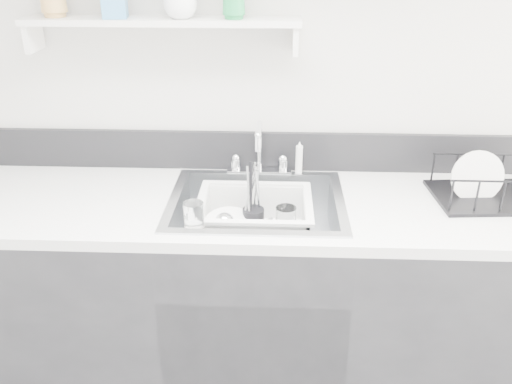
{
  "coord_description": "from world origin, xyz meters",
  "views": [
    {
      "loc": [
        0.07,
        -0.58,
        1.8
      ],
      "look_at": [
        0.0,
        1.14,
        0.98
      ],
      "focal_mm": 38.0,
      "sensor_mm": 36.0,
      "label": 1
    }
  ],
  "objects_px": {
    "sink": "(257,222)",
    "wash_tub": "(254,220)",
    "counter_run": "(257,303)",
    "dish_rack": "(490,182)"
  },
  "relations": [
    {
      "from": "sink",
      "to": "wash_tub",
      "type": "bearing_deg",
      "value": 127.96
    },
    {
      "from": "counter_run",
      "to": "dish_rack",
      "type": "height_order",
      "value": "dish_rack"
    },
    {
      "from": "sink",
      "to": "dish_rack",
      "type": "distance_m",
      "value": 0.86
    },
    {
      "from": "sink",
      "to": "wash_tub",
      "type": "relative_size",
      "value": 1.51
    },
    {
      "from": "counter_run",
      "to": "wash_tub",
      "type": "xyz_separation_m",
      "value": [
        -0.01,
        0.01,
        0.37
      ]
    },
    {
      "from": "wash_tub",
      "to": "dish_rack",
      "type": "distance_m",
      "value": 0.87
    },
    {
      "from": "sink",
      "to": "dish_rack",
      "type": "bearing_deg",
      "value": 3.8
    },
    {
      "from": "wash_tub",
      "to": "dish_rack",
      "type": "bearing_deg",
      "value": 3.05
    },
    {
      "from": "counter_run",
      "to": "dish_rack",
      "type": "relative_size",
      "value": 8.28
    },
    {
      "from": "counter_run",
      "to": "sink",
      "type": "relative_size",
      "value": 5.0
    }
  ]
}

